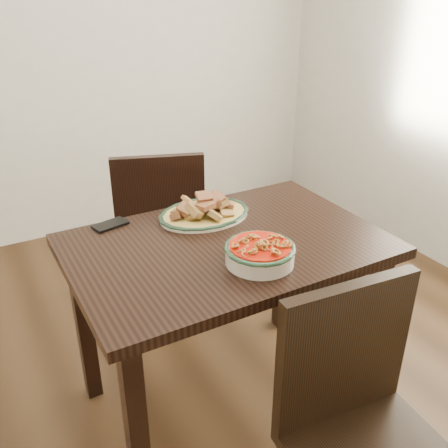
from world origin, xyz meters
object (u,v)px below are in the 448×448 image
chair_far (160,224)px  smartphone (110,225)px  fish_plate (204,206)px  chair_near (361,424)px  noodle_bowl (260,251)px  dining_table (227,267)px

chair_far → smartphone: chair_far is taller
chair_far → smartphone: (-0.36, -0.40, 0.26)m
chair_far → smartphone: bearing=67.6°
smartphone → fish_plate: bearing=-29.4°
chair_far → fish_plate: bearing=108.8°
fish_plate → smartphone: 0.37m
chair_near → smartphone: chair_near is taller
chair_far → noodle_bowl: 0.95m
dining_table → smartphone: 0.47m
dining_table → chair_near: chair_near is taller
dining_table → chair_far: chair_far is taller
dining_table → smartphone: size_ratio=8.69×
dining_table → fish_plate: 0.27m
chair_far → smartphone: size_ratio=6.93×
chair_near → smartphone: 1.11m
fish_plate → chair_far: bearing=89.3°
chair_far → chair_near: size_ratio=1.00×
fish_plate → chair_near: bearing=-89.5°
noodle_bowl → smartphone: (-0.35, 0.51, -0.04)m
chair_near → fish_plate: chair_near is taller
fish_plate → smartphone: bearing=163.7°
chair_near → chair_far: bearing=94.9°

